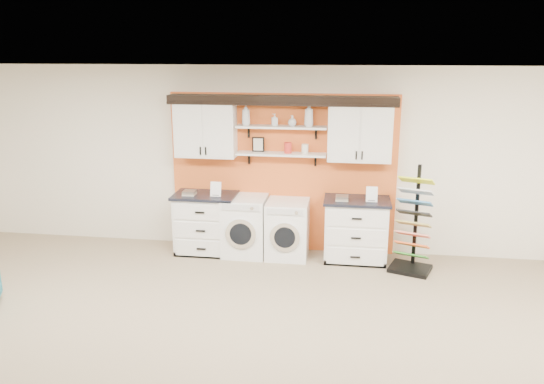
% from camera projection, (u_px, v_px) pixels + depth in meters
% --- Properties ---
extents(ceiling, '(10.00, 10.00, 0.00)m').
position_uv_depth(ceiling, '(215.00, 81.00, 3.83)').
color(ceiling, white).
rests_on(ceiling, wall_back).
extents(wall_back, '(10.00, 0.00, 10.00)m').
position_uv_depth(wall_back, '(283.00, 160.00, 8.01)').
color(wall_back, silver).
rests_on(wall_back, floor).
extents(accent_panel, '(3.40, 0.07, 2.40)m').
position_uv_depth(accent_panel, '(282.00, 173.00, 8.03)').
color(accent_panel, orange).
rests_on(accent_panel, wall_back).
extents(upper_cabinet_left, '(0.90, 0.35, 0.84)m').
position_uv_depth(upper_cabinet_left, '(206.00, 129.00, 7.85)').
color(upper_cabinet_left, white).
rests_on(upper_cabinet_left, wall_back).
extents(upper_cabinet_right, '(0.90, 0.35, 0.84)m').
position_uv_depth(upper_cabinet_right, '(360.00, 132.00, 7.53)').
color(upper_cabinet_right, white).
rests_on(upper_cabinet_right, wall_back).
extents(shelf_lower, '(1.32, 0.28, 0.03)m').
position_uv_depth(shelf_lower, '(281.00, 154.00, 7.79)').
color(shelf_lower, white).
rests_on(shelf_lower, wall_back).
extents(shelf_upper, '(1.32, 0.28, 0.03)m').
position_uv_depth(shelf_upper, '(281.00, 127.00, 7.68)').
color(shelf_upper, white).
rests_on(shelf_upper, wall_back).
extents(crown_molding, '(3.30, 0.41, 0.13)m').
position_uv_depth(crown_molding, '(282.00, 99.00, 7.59)').
color(crown_molding, black).
rests_on(crown_molding, wall_back).
extents(picture_frame, '(0.18, 0.02, 0.22)m').
position_uv_depth(picture_frame, '(258.00, 144.00, 7.85)').
color(picture_frame, black).
rests_on(picture_frame, shelf_lower).
extents(canister_red, '(0.11, 0.11, 0.16)m').
position_uv_depth(canister_red, '(288.00, 148.00, 7.75)').
color(canister_red, red).
rests_on(canister_red, shelf_lower).
extents(canister_cream, '(0.10, 0.10, 0.14)m').
position_uv_depth(canister_cream, '(305.00, 149.00, 7.72)').
color(canister_cream, silver).
rests_on(canister_cream, shelf_lower).
extents(base_cabinet_left, '(0.94, 0.66, 0.92)m').
position_uv_depth(base_cabinet_left, '(206.00, 223.00, 8.07)').
color(base_cabinet_left, white).
rests_on(base_cabinet_left, floor).
extents(base_cabinet_right, '(0.95, 0.66, 0.93)m').
position_uv_depth(base_cabinet_right, '(356.00, 230.00, 7.76)').
color(base_cabinet_right, white).
rests_on(base_cabinet_right, floor).
extents(washer, '(0.64, 0.71, 0.89)m').
position_uv_depth(washer, '(245.00, 226.00, 7.99)').
color(washer, white).
rests_on(washer, floor).
extents(dryer, '(0.61, 0.71, 0.86)m').
position_uv_depth(dryer, '(288.00, 229.00, 7.90)').
color(dryer, white).
rests_on(dryer, floor).
extents(sample_rack, '(0.66, 0.61, 1.50)m').
position_uv_depth(sample_rack, '(413.00, 237.00, 7.37)').
color(sample_rack, black).
rests_on(sample_rack, floor).
extents(soap_bottle_a, '(0.17, 0.17, 0.31)m').
position_uv_depth(soap_bottle_a, '(246.00, 114.00, 7.71)').
color(soap_bottle_a, silver).
rests_on(soap_bottle_a, shelf_upper).
extents(soap_bottle_b, '(0.10, 0.10, 0.18)m').
position_uv_depth(soap_bottle_b, '(275.00, 120.00, 7.67)').
color(soap_bottle_b, silver).
rests_on(soap_bottle_b, shelf_upper).
extents(soap_bottle_c, '(0.16, 0.16, 0.15)m').
position_uv_depth(soap_bottle_c, '(292.00, 121.00, 7.64)').
color(soap_bottle_c, silver).
rests_on(soap_bottle_c, shelf_upper).
extents(soap_bottle_d, '(0.18, 0.17, 0.34)m').
position_uv_depth(soap_bottle_d, '(309.00, 115.00, 7.58)').
color(soap_bottle_d, silver).
rests_on(soap_bottle_d, shelf_upper).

